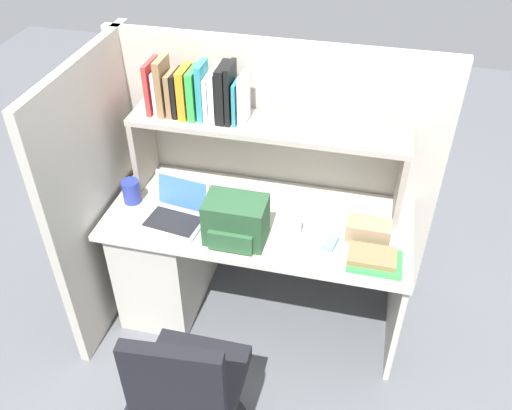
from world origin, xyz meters
The scene contains 14 objects.
ground_plane centered at (0.00, 0.00, 0.00)m, with size 8.00×8.00×0.00m, color #595B60.
desk centered at (-0.39, 0.00, 0.40)m, with size 1.60×0.70×0.73m.
cubicle_partition_rear centered at (0.00, 0.38, 0.78)m, with size 1.84×0.05×1.55m, color #B2ADA0.
cubicle_partition_left centered at (-0.85, -0.05, 0.78)m, with size 0.05×1.06×1.55m, color #B2ADA0.
overhead_hutch centered at (0.00, 0.20, 1.08)m, with size 1.44×0.28×0.45m.
reference_books_on_shelf centered at (-0.36, 0.20, 1.31)m, with size 0.52×0.18×0.30m.
laptop centered at (-0.41, -0.11, 0.78)m, with size 0.34×0.29×0.22m.
backpack centered at (-0.07, -0.19, 0.84)m, with size 0.30×0.23×0.23m.
computer_mouse centered at (0.40, -0.13, 0.75)m, with size 0.06×0.10×0.03m, color #7299C6.
paper_cup centered at (0.20, -0.08, 0.78)m, with size 0.08×0.08×0.10m, color white.
tissue_box centered at (0.57, -0.03, 0.78)m, with size 0.22×0.12×0.10m, color #9E7F60.
snack_canister centered at (-0.70, -0.02, 0.80)m, with size 0.10×0.10×0.13m, color navy.
desk_book_stack centered at (0.61, -0.21, 0.75)m, with size 0.26×0.19×0.05m.
office_chair centered at (-0.10, -0.91, 0.39)m, with size 0.52×0.52×0.93m.
Camera 1 is at (0.50, -2.16, 2.56)m, focal length 38.31 mm.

